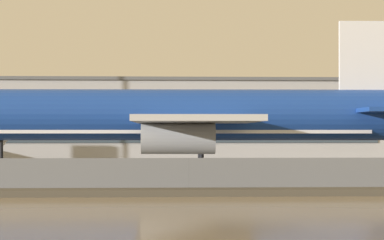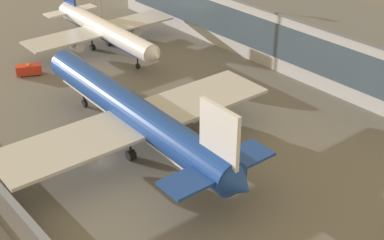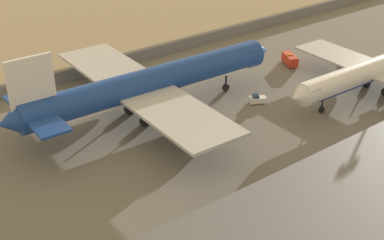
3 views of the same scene
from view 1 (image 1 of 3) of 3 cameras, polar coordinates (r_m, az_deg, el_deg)
name	(u,v)px [view 1 (image 1 of 3)]	position (r m, az deg, el deg)	size (l,w,h in m)	color
ground_plane	(180,181)	(88.07, -0.76, -3.84)	(500.00, 500.00, 0.00)	#66635E
shoreline_seawall	(191,192)	(67.62, -0.04, -4.55)	(320.00, 3.00, 0.50)	#474238
perimeter_fence	(188,175)	(72.04, -0.23, -3.46)	(280.00, 0.10, 2.66)	slate
cargo_jet_blue	(175,117)	(94.86, -1.05, 0.19)	(55.94, 47.74, 16.51)	#193D93
baggage_tug	(1,167)	(104.52, -11.87, -2.90)	(3.58, 2.91, 1.80)	white
terminal_building	(79,121)	(145.72, -7.12, -0.05)	(100.10, 19.79, 13.05)	#B2B2B7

